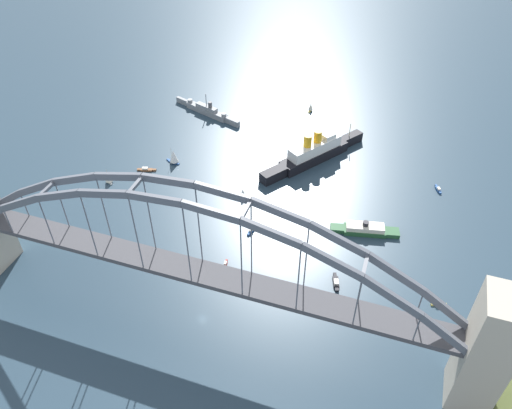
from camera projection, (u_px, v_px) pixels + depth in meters
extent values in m
plane|color=#283D4C|center=(203.00, 319.00, 238.07)|extent=(1400.00, 1400.00, 0.00)
cube|color=#BCB29E|center=(486.00, 352.00, 188.65)|extent=(16.73, 19.07, 61.74)
cube|color=#47474C|center=(197.00, 272.00, 216.50)|extent=(222.67, 13.11, 2.40)
cube|color=slate|center=(20.00, 203.00, 217.89)|extent=(24.61, 1.80, 15.14)
cube|color=slate|center=(58.00, 195.00, 205.38)|extent=(24.24, 1.80, 11.79)
cube|color=slate|center=(103.00, 194.00, 195.14)|extent=(23.82, 1.80, 8.40)
cube|color=slate|center=(154.00, 199.00, 187.18)|extent=(23.35, 1.80, 4.95)
cube|color=slate|center=(211.00, 212.00, 181.50)|extent=(23.35, 1.80, 4.95)
cube|color=slate|center=(271.00, 233.00, 178.10)|extent=(23.82, 1.80, 8.40)
cube|color=slate|center=(332.00, 261.00, 176.98)|extent=(24.24, 1.80, 11.79)
cube|color=slate|center=(392.00, 297.00, 178.13)|extent=(24.61, 1.80, 15.14)
cube|color=slate|center=(449.00, 337.00, 181.56)|extent=(24.91, 1.80, 18.47)
cube|color=slate|center=(5.00, 201.00, 241.19)|extent=(24.91, 1.80, 18.47)
cube|color=slate|center=(37.00, 187.00, 226.40)|extent=(24.61, 1.80, 15.14)
cube|color=slate|center=(75.00, 179.00, 213.89)|extent=(24.24, 1.80, 11.79)
cube|color=slate|center=(119.00, 176.00, 203.65)|extent=(23.82, 1.80, 8.40)
cube|color=slate|center=(168.00, 181.00, 195.70)|extent=(23.35, 1.80, 4.95)
cube|color=slate|center=(223.00, 193.00, 190.02)|extent=(23.35, 1.80, 4.95)
cube|color=slate|center=(280.00, 212.00, 186.61)|extent=(23.82, 1.80, 8.40)
cube|color=slate|center=(338.00, 240.00, 185.49)|extent=(24.24, 1.80, 11.79)
cube|color=slate|center=(396.00, 273.00, 186.64)|extent=(24.61, 1.80, 15.14)
cube|color=slate|center=(450.00, 313.00, 190.07)|extent=(24.91, 1.80, 18.47)
cube|color=slate|center=(46.00, 190.00, 215.32)|extent=(1.40, 11.80, 1.40)
cube|color=slate|center=(135.00, 185.00, 194.85)|extent=(1.40, 11.80, 1.40)
cube|color=slate|center=(246.00, 210.00, 183.49)|extent=(1.40, 11.80, 1.40)
cube|color=slate|center=(365.00, 266.00, 181.24)|extent=(1.40, 11.80, 1.40)
cube|color=slate|center=(476.00, 346.00, 188.10)|extent=(1.40, 11.80, 1.40)
cylinder|color=slate|center=(8.00, 220.00, 229.45)|extent=(0.56, 0.56, 14.63)
cylinder|color=slate|center=(25.00, 205.00, 237.96)|extent=(0.56, 0.56, 14.63)
cylinder|color=slate|center=(46.00, 221.00, 219.79)|extent=(0.56, 0.56, 26.94)
cylinder|color=slate|center=(62.00, 205.00, 228.30)|extent=(0.56, 0.56, 26.94)
cylinder|color=slate|center=(89.00, 225.00, 211.26)|extent=(0.56, 0.56, 35.74)
cylinder|color=slate|center=(104.00, 208.00, 219.77)|extent=(0.56, 0.56, 35.74)
cylinder|color=slate|center=(136.00, 233.00, 203.87)|extent=(0.56, 0.56, 41.02)
cylinder|color=slate|center=(150.00, 215.00, 212.38)|extent=(0.56, 0.56, 41.02)
cylinder|color=slate|center=(187.00, 244.00, 197.62)|extent=(0.56, 0.56, 42.77)
cylinder|color=slate|center=(199.00, 225.00, 206.13)|extent=(0.56, 0.56, 42.77)
cylinder|color=slate|center=(241.00, 259.00, 192.51)|extent=(0.56, 0.56, 41.02)
cylinder|color=slate|center=(251.00, 239.00, 201.02)|extent=(0.56, 0.56, 41.02)
cylinder|color=slate|center=(298.00, 279.00, 188.54)|extent=(0.56, 0.56, 35.74)
cylinder|color=slate|center=(306.00, 257.00, 197.05)|extent=(0.56, 0.56, 35.74)
cylinder|color=slate|center=(357.00, 301.00, 185.71)|extent=(0.56, 0.56, 26.94)
cylinder|color=slate|center=(363.00, 279.00, 194.22)|extent=(0.56, 0.56, 26.94)
cylinder|color=slate|center=(417.00, 328.00, 184.02)|extent=(0.56, 0.56, 14.63)
cylinder|color=slate|center=(420.00, 304.00, 192.53)|extent=(0.56, 0.56, 14.63)
cube|color=black|center=(314.00, 156.00, 335.93)|extent=(39.30, 50.26, 6.99)
cube|color=black|center=(351.00, 139.00, 352.09)|extent=(15.19, 18.17, 6.99)
cube|color=black|center=(273.00, 175.00, 319.76)|extent=(16.26, 18.89, 6.99)
cube|color=white|center=(315.00, 147.00, 331.28)|extent=(30.44, 38.35, 7.37)
cube|color=white|center=(327.00, 135.00, 332.86)|extent=(12.14, 12.13, 3.20)
cylinder|color=gold|center=(318.00, 136.00, 327.21)|extent=(5.25, 5.25, 8.01)
cylinder|color=gold|center=(308.00, 141.00, 323.12)|extent=(5.25, 5.25, 8.01)
cylinder|color=tan|center=(350.00, 130.00, 345.58)|extent=(0.50, 0.50, 10.00)
cube|color=gray|center=(207.00, 111.00, 384.39)|extent=(38.19, 17.85, 4.45)
cube|color=gray|center=(183.00, 101.00, 396.45)|extent=(12.94, 6.56, 4.45)
cube|color=gray|center=(232.00, 122.00, 372.34)|extent=(13.10, 7.02, 4.45)
cube|color=gray|center=(207.00, 107.00, 382.10)|extent=(19.64, 10.48, 2.62)
cylinder|color=gray|center=(190.00, 101.00, 390.53)|extent=(3.84, 3.84, 2.20)
cylinder|color=gray|center=(224.00, 115.00, 373.95)|extent=(3.84, 3.84, 2.20)
cylinder|color=gray|center=(206.00, 100.00, 378.02)|extent=(0.60, 0.60, 10.00)
cylinder|color=#4C4C51|center=(210.00, 105.00, 378.02)|extent=(3.02, 3.02, 4.40)
cube|color=#23512D|center=(364.00, 231.00, 283.05)|extent=(24.64, 13.29, 2.65)
cube|color=#23512D|center=(337.00, 228.00, 284.37)|extent=(8.88, 7.46, 2.65)
cube|color=#23512D|center=(392.00, 233.00, 281.72)|extent=(9.13, 8.62, 2.65)
cube|color=beige|center=(365.00, 227.00, 281.26)|extent=(22.46, 11.63, 2.86)
cylinder|color=black|center=(366.00, 224.00, 279.56)|extent=(3.39, 3.39, 2.40)
cube|color=gold|center=(310.00, 111.00, 388.63)|extent=(2.29, 4.07, 0.85)
cube|color=gold|center=(309.00, 112.00, 386.88)|extent=(0.97, 1.39, 0.85)
cube|color=gold|center=(311.00, 109.00, 390.38)|extent=(1.12, 1.41, 0.85)
cylinder|color=tan|center=(310.00, 107.00, 386.07)|extent=(0.16, 0.16, 6.38)
cone|color=silver|center=(311.00, 107.00, 387.04)|extent=(4.01, 4.01, 5.11)
cube|color=silver|center=(109.00, 181.00, 319.93)|extent=(5.55, 5.04, 0.83)
cube|color=silver|center=(107.00, 178.00, 322.20)|extent=(2.01, 1.88, 0.83)
cube|color=silver|center=(111.00, 184.00, 317.66)|extent=(2.14, 2.04, 0.83)
cylinder|color=tan|center=(107.00, 175.00, 317.21)|extent=(0.16, 0.16, 8.45)
cone|color=silver|center=(108.00, 177.00, 316.49)|extent=(6.85, 6.85, 6.76)
cube|color=#234C8C|center=(173.00, 162.00, 336.23)|extent=(6.89, 4.38, 0.81)
cube|color=#234C8C|center=(168.00, 160.00, 338.03)|extent=(2.38, 1.78, 0.81)
cube|color=#234C8C|center=(178.00, 164.00, 334.44)|extent=(2.45, 2.03, 0.81)
cylinder|color=tan|center=(171.00, 154.00, 332.74)|extent=(0.16, 0.16, 10.67)
cone|color=white|center=(174.00, 156.00, 332.30)|extent=(7.14, 7.14, 8.54)
cube|color=gold|center=(439.00, 304.00, 243.92)|extent=(4.98, 3.10, 0.96)
cube|color=gold|center=(445.00, 304.00, 243.97)|extent=(1.78, 1.36, 0.96)
cube|color=gold|center=(432.00, 305.00, 243.87)|extent=(1.84, 1.52, 0.96)
cube|color=beige|center=(438.00, 303.00, 243.23)|extent=(2.65, 2.00, 1.12)
cube|color=#234C8C|center=(438.00, 189.00, 313.01)|extent=(4.09, 5.70, 1.24)
cube|color=#234C8C|center=(436.00, 186.00, 315.68)|extent=(1.80, 2.09, 1.24)
cube|color=#234C8C|center=(440.00, 193.00, 310.34)|extent=(2.02, 2.18, 1.24)
cube|color=beige|center=(439.00, 189.00, 311.79)|extent=(2.65, 3.11, 0.99)
cube|color=brown|center=(147.00, 170.00, 328.81)|extent=(8.11, 4.81, 1.22)
cube|color=brown|center=(154.00, 170.00, 328.66)|extent=(2.87, 2.17, 1.22)
cube|color=brown|center=(139.00, 170.00, 328.95)|extent=(2.96, 2.46, 1.22)
cube|color=beige|center=(145.00, 168.00, 328.04)|extent=(4.29, 3.19, 1.22)
cube|color=#2D6B3D|center=(388.00, 321.00, 236.52)|extent=(4.08, 5.71, 0.98)
cube|color=#2D6B3D|center=(385.00, 325.00, 234.54)|extent=(1.59, 2.00, 0.98)
cube|color=#2D6B3D|center=(392.00, 316.00, 238.51)|extent=(1.76, 2.08, 0.98)
cylinder|color=tan|center=(389.00, 316.00, 233.66)|extent=(0.16, 0.16, 7.09)
cone|color=white|center=(391.00, 315.00, 234.76)|extent=(6.42, 6.42, 5.67)
cube|color=black|center=(336.00, 282.00, 254.66)|extent=(5.04, 7.80, 1.25)
cube|color=black|center=(335.00, 275.00, 258.33)|extent=(2.29, 2.80, 1.25)
cube|color=black|center=(337.00, 289.00, 250.98)|extent=(2.61, 2.90, 1.25)
cube|color=beige|center=(336.00, 282.00, 253.16)|extent=(3.37, 4.17, 1.23)
cube|color=#B2231E|center=(244.00, 198.00, 307.13)|extent=(4.27, 2.61, 0.78)
cube|color=#B2231E|center=(248.00, 199.00, 306.08)|extent=(1.47, 1.07, 0.78)
cube|color=#B2231E|center=(240.00, 196.00, 308.18)|extent=(1.50, 1.23, 0.78)
cylinder|color=tan|center=(244.00, 193.00, 304.53)|extent=(0.16, 0.16, 6.87)
cone|color=white|center=(243.00, 193.00, 305.21)|extent=(4.35, 4.35, 5.49)
cube|color=#234C8C|center=(252.00, 231.00, 283.95)|extent=(2.93, 5.24, 1.14)
cube|color=#234C8C|center=(255.00, 227.00, 286.10)|extent=(1.39, 1.83, 1.14)
cube|color=#234C8C|center=(249.00, 234.00, 281.79)|extent=(1.60, 1.88, 1.14)
cube|color=beige|center=(251.00, 230.00, 282.81)|extent=(2.04, 2.74, 1.13)
cube|color=#B2231E|center=(225.00, 265.00, 263.82)|extent=(2.40, 4.93, 0.93)
cube|color=#B2231E|center=(224.00, 270.00, 261.45)|extent=(1.15, 1.70, 0.93)
cube|color=#B2231E|center=(226.00, 261.00, 266.19)|extent=(1.33, 1.73, 0.93)
cube|color=beige|center=(225.00, 263.00, 263.57)|extent=(1.69, 2.55, 1.20)
cone|color=red|center=(155.00, 269.00, 261.12)|extent=(2.20, 2.20, 2.20)
sphere|color=#F2E566|center=(155.00, 267.00, 260.21)|extent=(0.50, 0.50, 0.50)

